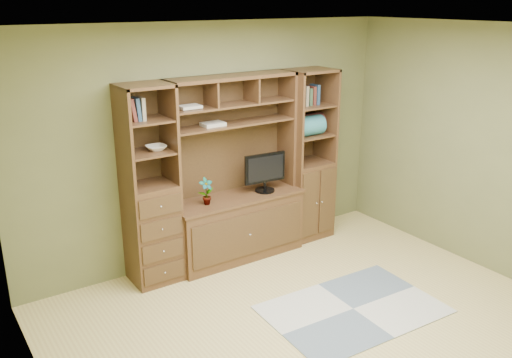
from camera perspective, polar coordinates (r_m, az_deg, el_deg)
room at (r=4.43m, az=8.32°, el=-1.71°), size 4.60×4.10×2.64m
center_hutch at (r=5.91m, az=-2.01°, el=0.86°), size 1.54×0.53×2.05m
left_tower at (r=5.52m, az=-11.09°, el=-0.80°), size 0.50×0.45×2.05m
right_tower at (r=6.52m, az=5.48°, el=2.46°), size 0.55×0.45×2.05m
rug at (r=5.38m, az=10.19°, el=-13.33°), size 1.68×1.16×0.01m
monitor at (r=6.06m, az=0.94°, el=1.43°), size 0.52×0.27×0.61m
orchid at (r=5.74m, az=-5.25°, el=-1.31°), size 0.16×0.11×0.30m
magazines at (r=5.73m, az=-4.56°, el=5.78°), size 0.24×0.17×0.04m
bowl at (r=5.43m, az=-10.47°, el=3.25°), size 0.20×0.20×0.05m
blanket_teal at (r=6.34m, az=5.39°, el=5.57°), size 0.40×0.23×0.23m
blanket_red at (r=6.54m, az=5.75°, el=5.91°), size 0.40×0.22×0.22m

